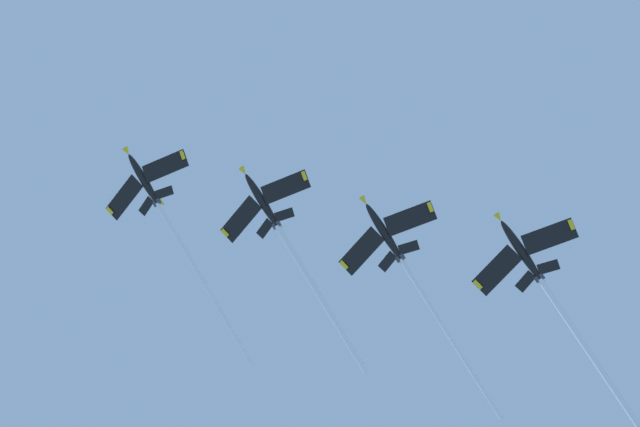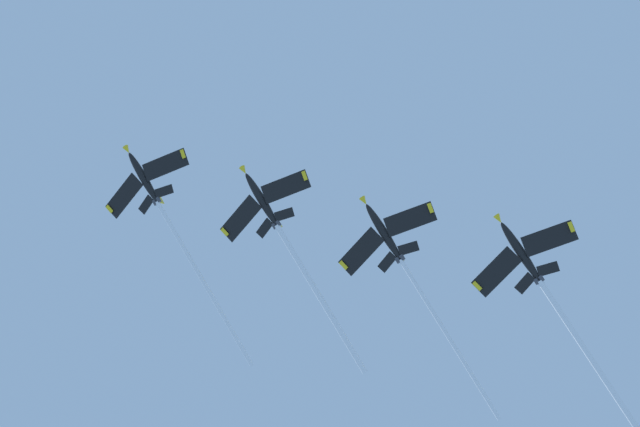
{
  "view_description": "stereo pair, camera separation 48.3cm",
  "coord_description": "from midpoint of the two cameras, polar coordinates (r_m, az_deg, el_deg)",
  "views": [
    {
      "loc": [
        25.83,
        -28.86,
        1.62
      ],
      "look_at": [
        7.81,
        20.91,
        158.33
      ],
      "focal_mm": 50.64,
      "sensor_mm": 36.0,
      "label": 1
    },
    {
      "loc": [
        25.38,
        -29.02,
        1.62
      ],
      "look_at": [
        7.81,
        20.91,
        158.33
      ],
      "focal_mm": 50.64,
      "sensor_mm": 36.0,
      "label": 2
    }
  ],
  "objects": [
    {
      "name": "jet_third",
      "position": [
        160.78,
        5.31,
        -3.02
      ],
      "size": [
        19.44,
        38.36,
        24.11
      ],
      "color": "black"
    },
    {
      "name": "jet_lead",
      "position": [
        176.84,
        -9.68,
        -0.18
      ],
      "size": [
        21.1,
        42.49,
        26.14
      ],
      "color": "black"
    },
    {
      "name": "jet_second",
      "position": [
        166.73,
        -2.06,
        -1.74
      ],
      "size": [
        19.48,
        38.01,
        23.73
      ],
      "color": "black"
    },
    {
      "name": "jet_fourth",
      "position": [
        157.73,
        14.46,
        -5.0
      ],
      "size": [
        19.44,
        38.67,
        24.17
      ],
      "color": "black"
    }
  ]
}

